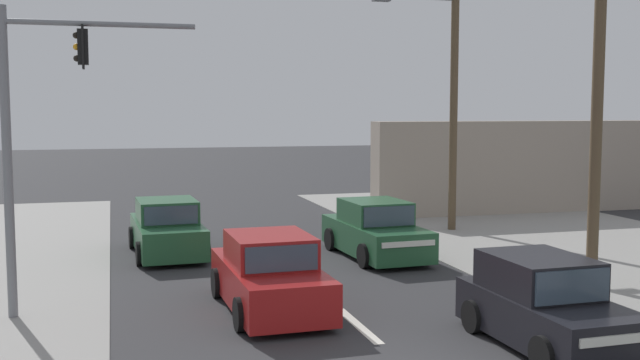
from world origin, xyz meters
TOP-DOWN VIEW (x-y plane):
  - lane_dash_mid at (0.00, 3.00)m, footprint 0.20×2.40m
  - lane_dash_far at (0.00, 8.00)m, footprint 0.20×2.40m
  - utility_pole_midground_right at (6.10, 4.44)m, footprint 1.80×0.26m
  - utility_pole_background_right at (6.46, 12.75)m, footprint 3.78×0.33m
  - traffic_signal_mast at (-5.77, 5.28)m, footprint 3.69×0.44m
  - shopfront_wall_far at (11.00, 16.00)m, footprint 12.00×1.00m
  - sedan_kerbside_parked at (-1.38, 4.50)m, footprint 1.97×4.28m
  - sedan_oncoming_near at (2.55, 9.13)m, footprint 2.05×4.32m
  - sedan_oncoming_mid at (-2.95, 10.94)m, footprint 2.03×4.31m
  - hatchback_crossing_left at (2.69, 0.98)m, footprint 1.84×3.67m

SIDE VIEW (x-z plane):
  - lane_dash_mid at x=0.00m, z-range 0.00..0.01m
  - lane_dash_far at x=0.00m, z-range 0.00..0.01m
  - hatchback_crossing_left at x=2.69m, z-range -0.06..1.47m
  - sedan_kerbside_parked at x=-1.38m, z-range -0.08..1.48m
  - sedan_oncoming_near at x=2.55m, z-range -0.08..1.48m
  - sedan_oncoming_mid at x=-2.95m, z-range -0.08..1.48m
  - shopfront_wall_far at x=11.00m, z-range 0.00..3.60m
  - traffic_signal_mast at x=-5.77m, z-range 0.83..6.83m
  - utility_pole_background_right at x=6.46m, z-range 0.37..10.97m
  - utility_pole_midground_right at x=6.10m, z-range 0.25..11.13m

